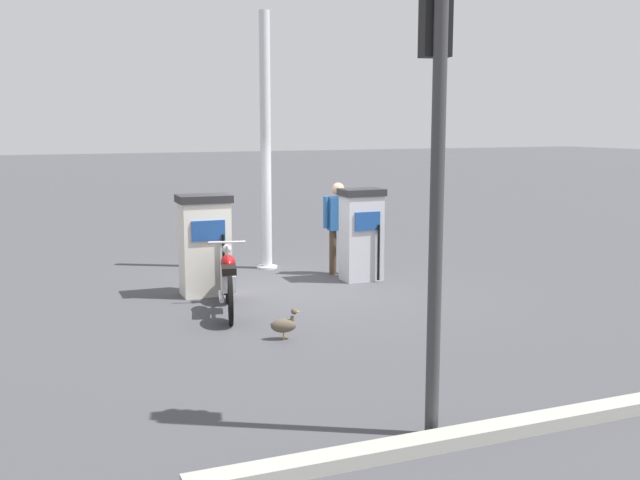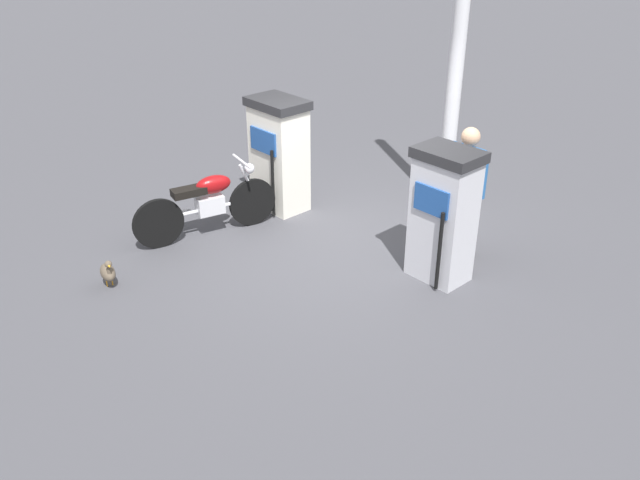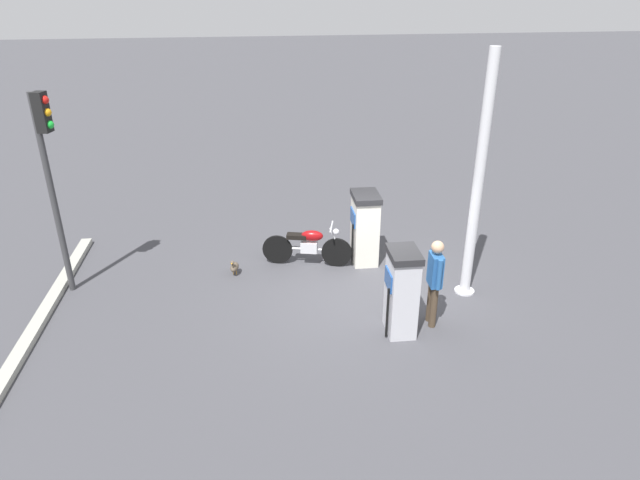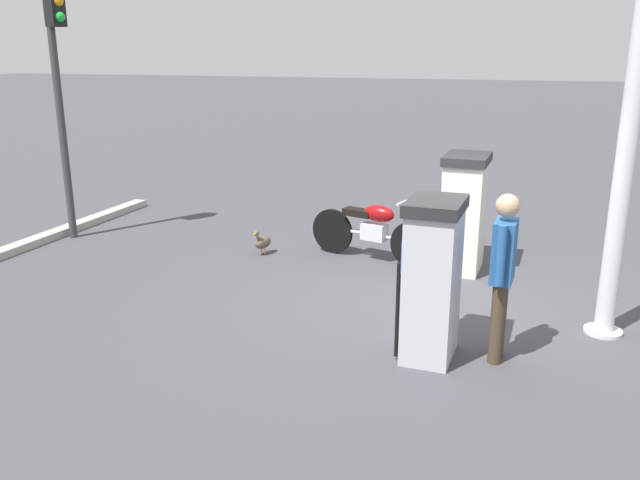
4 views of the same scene
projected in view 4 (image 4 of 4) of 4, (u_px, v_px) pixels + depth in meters
ground_plane at (424, 303)px, 7.96m from camera, size 120.00×120.00×0.00m
fuel_pump_near at (464, 212)px, 8.92m from camera, size 0.65×0.86×1.61m
fuel_pump_far at (432, 279)px, 6.36m from camera, size 0.59×0.76×1.61m
motorcycle_near_pump at (373, 228)px, 9.40m from camera, size 1.94×0.76×0.97m
attendant_person at (503, 267)px, 6.26m from camera, size 0.24×0.58×1.68m
wandering_duck at (263, 242)px, 9.77m from camera, size 0.25×0.40×0.40m
roadside_traffic_light at (58, 66)px, 9.91m from camera, size 0.40×0.28×4.00m
canopy_support_pole at (631, 118)px, 6.46m from camera, size 0.40×0.40×4.77m
road_edge_kerb at (10, 251)px, 9.79m from camera, size 0.43×6.75×0.12m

